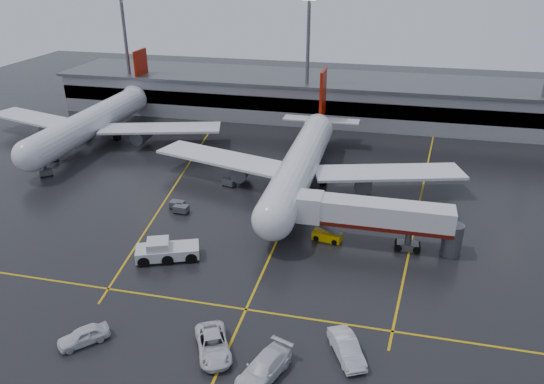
# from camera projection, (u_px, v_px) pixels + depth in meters

# --- Properties ---
(ground) EXTENTS (220.00, 220.00, 0.00)m
(ground) POSITION_uv_depth(u_px,v_px,m) (289.00, 214.00, 72.27)
(ground) COLOR black
(ground) RESTS_ON ground
(apron_line_centre) EXTENTS (0.25, 90.00, 0.02)m
(apron_line_centre) POSITION_uv_depth(u_px,v_px,m) (289.00, 213.00, 72.27)
(apron_line_centre) COLOR gold
(apron_line_centre) RESTS_ON ground
(apron_line_stop) EXTENTS (60.00, 0.25, 0.02)m
(apron_line_stop) POSITION_uv_depth(u_px,v_px,m) (246.00, 309.00, 52.84)
(apron_line_stop) COLOR gold
(apron_line_stop) RESTS_ON ground
(apron_line_left) EXTENTS (9.99, 69.35, 0.02)m
(apron_line_left) POSITION_uv_depth(u_px,v_px,m) (182.00, 174.00, 85.28)
(apron_line_left) COLOR gold
(apron_line_left) RESTS_ON ground
(apron_line_right) EXTENTS (7.57, 69.64, 0.02)m
(apron_line_right) POSITION_uv_depth(u_px,v_px,m) (421.00, 196.00, 77.34)
(apron_line_right) COLOR gold
(apron_line_right) RESTS_ON ground
(terminal) EXTENTS (122.00, 19.00, 8.60)m
(terminal) POSITION_uv_depth(u_px,v_px,m) (334.00, 98.00, 112.80)
(terminal) COLOR gray
(terminal) RESTS_ON ground
(light_mast_left) EXTENTS (3.00, 1.20, 25.45)m
(light_mast_left) POSITION_uv_depth(u_px,v_px,m) (126.00, 47.00, 112.70)
(light_mast_left) COLOR #595B60
(light_mast_left) RESTS_ON ground
(light_mast_mid) EXTENTS (3.00, 1.20, 25.45)m
(light_mast_mid) POSITION_uv_depth(u_px,v_px,m) (308.00, 54.00, 104.34)
(light_mast_mid) COLOR #595B60
(light_mast_mid) RESTS_ON ground
(main_airliner) EXTENTS (48.80, 45.60, 14.10)m
(main_airliner) POSITION_uv_depth(u_px,v_px,m) (302.00, 161.00, 79.07)
(main_airliner) COLOR silver
(main_airliner) RESTS_ON ground
(second_airliner) EXTENTS (48.80, 45.60, 14.10)m
(second_airliner) POSITION_uv_depth(u_px,v_px,m) (96.00, 120.00, 98.45)
(second_airliner) COLOR silver
(second_airliner) RESTS_ON ground
(jet_bridge) EXTENTS (19.90, 3.40, 6.05)m
(jet_bridge) POSITION_uv_depth(u_px,v_px,m) (376.00, 217.00, 62.84)
(jet_bridge) COLOR silver
(jet_bridge) RESTS_ON ground
(pushback_tractor) EXTENTS (7.90, 5.45, 2.62)m
(pushback_tractor) POSITION_uv_depth(u_px,v_px,m) (166.00, 251.00, 61.21)
(pushback_tractor) COLOR silver
(pushback_tractor) RESTS_ON ground
(belt_loader) EXTENTS (3.84, 2.29, 2.29)m
(belt_loader) POSITION_uv_depth(u_px,v_px,m) (327.00, 236.00, 65.44)
(belt_loader) COLOR #E9B100
(belt_loader) RESTS_ON ground
(service_van_a) EXTENTS (5.23, 6.68, 1.69)m
(service_van_a) POSITION_uv_depth(u_px,v_px,m) (213.00, 345.00, 46.88)
(service_van_a) COLOR silver
(service_van_a) RESTS_ON ground
(service_van_b) EXTENTS (4.58, 6.85, 1.84)m
(service_van_b) POSITION_uv_depth(u_px,v_px,m) (264.00, 368.00, 44.12)
(service_van_b) COLOR silver
(service_van_b) RESTS_ON ground
(service_van_c) EXTENTS (4.15, 5.73, 1.80)m
(service_van_c) POSITION_uv_depth(u_px,v_px,m) (347.00, 348.00, 46.41)
(service_van_c) COLOR silver
(service_van_c) RESTS_ON ground
(service_van_d) EXTENTS (4.60, 4.69, 1.60)m
(service_van_d) POSITION_uv_depth(u_px,v_px,m) (83.00, 336.00, 48.05)
(service_van_d) COLOR silver
(service_van_d) RESTS_ON ground
(baggage_cart_a) EXTENTS (2.08, 1.43, 1.12)m
(baggage_cart_a) POSITION_uv_depth(u_px,v_px,m) (181.00, 209.00, 72.22)
(baggage_cart_a) COLOR #595B60
(baggage_cart_a) RESTS_ON ground
(baggage_cart_b) EXTENTS (2.12, 1.49, 1.12)m
(baggage_cart_b) POSITION_uv_depth(u_px,v_px,m) (177.00, 204.00, 73.47)
(baggage_cart_b) COLOR #595B60
(baggage_cart_b) RESTS_ON ground
(baggage_cart_c) EXTENTS (2.28, 1.80, 1.12)m
(baggage_cart_c) POSITION_uv_depth(u_px,v_px,m) (229.00, 182.00, 80.61)
(baggage_cart_c) COLOR #595B60
(baggage_cart_c) RESTS_ON ground
(baggage_cart_d) EXTENTS (2.23, 1.69, 1.12)m
(baggage_cart_d) POSITION_uv_depth(u_px,v_px,m) (51.00, 158.00, 90.24)
(baggage_cart_d) COLOR #595B60
(baggage_cart_d) RESTS_ON ground
(baggage_cart_e) EXTENTS (2.36, 2.30, 1.12)m
(baggage_cart_e) POSITION_uv_depth(u_px,v_px,m) (46.00, 172.00, 84.22)
(baggage_cart_e) COLOR #595B60
(baggage_cart_e) RESTS_ON ground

